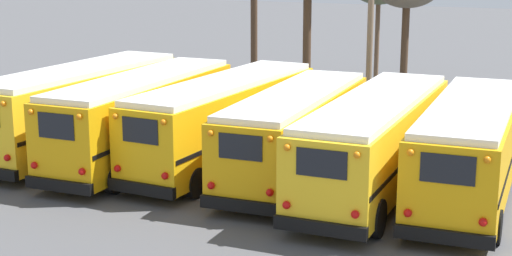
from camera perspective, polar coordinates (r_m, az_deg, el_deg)
ground_plane at (r=27.27m, az=0.09°, el=-3.20°), size 160.00×160.00×0.00m
school_bus_0 at (r=30.21m, az=-12.59°, el=1.53°), size 2.85×10.04×3.26m
school_bus_1 at (r=28.42m, az=-8.24°, el=0.90°), size 2.65×10.13×3.16m
school_bus_2 at (r=27.80m, az=-2.26°, el=0.67°), size 2.89×10.46×3.08m
school_bus_3 at (r=26.31m, az=2.92°, el=-0.21°), size 2.91×9.93×2.95m
school_bus_4 at (r=25.09m, az=8.71°, el=-0.86°), size 2.75×10.96×3.02m
school_bus_5 at (r=24.89m, az=15.31°, el=-1.34°), size 3.01×10.19×3.03m
utility_pole at (r=35.71m, az=8.35°, el=8.21°), size 1.80×0.27×9.07m
fence_line at (r=33.80m, az=5.31°, el=1.66°), size 22.37×0.06×1.42m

